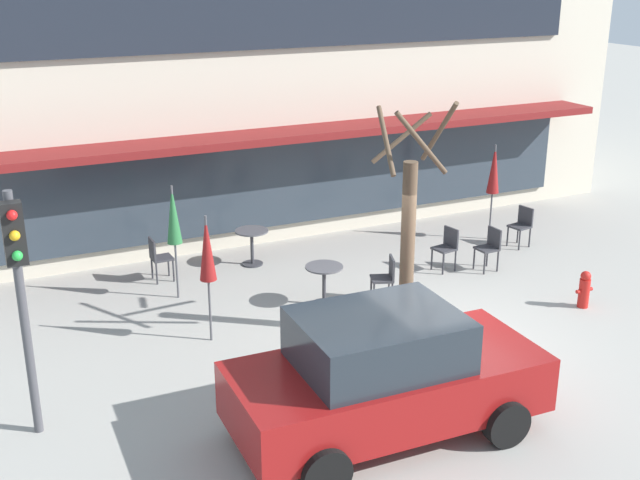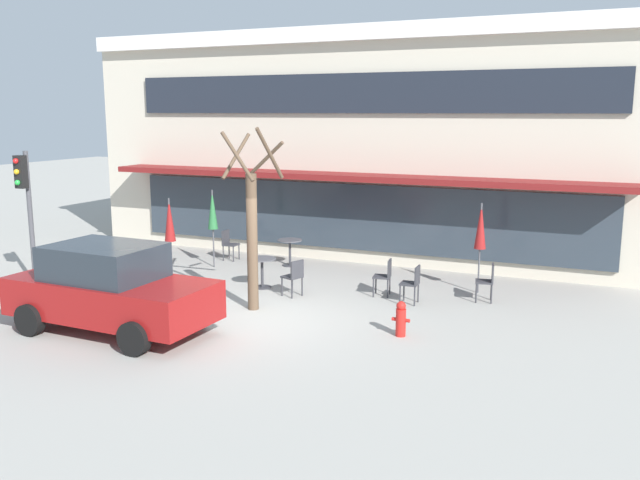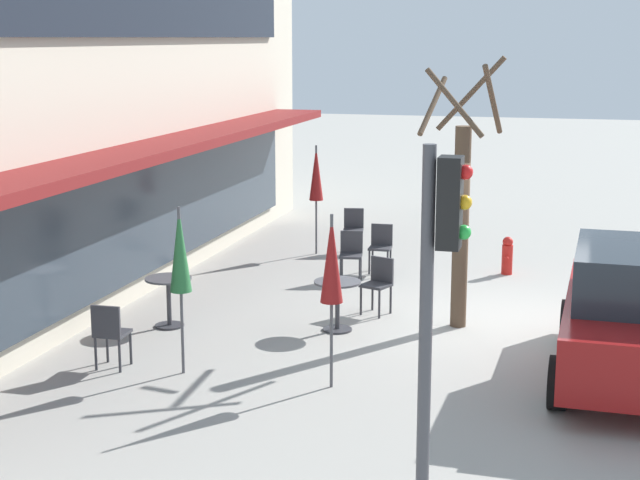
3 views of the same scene
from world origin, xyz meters
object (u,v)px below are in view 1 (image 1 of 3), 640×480
cafe_chair_2 (490,246)px  parked_sedan (385,375)px  cafe_table_near_wall (252,241)px  traffic_light_pole (19,277)px  cafe_chair_3 (447,246)px  patio_umbrella_green_folded (494,170)px  patio_umbrella_corner_open (173,216)px  cafe_chair_0 (158,256)px  fire_hydrant (584,289)px  cafe_chair_1 (522,223)px  cafe_table_streetside (324,279)px  street_tree (408,233)px  patio_umbrella_cream_folded (207,249)px  cafe_chair_4 (386,276)px

cafe_chair_2 → parked_sedan: 6.61m
cafe_table_near_wall → traffic_light_pole: size_ratio=0.22×
cafe_chair_3 → patio_umbrella_green_folded: bearing=31.0°
patio_umbrella_corner_open → parked_sedan: 5.86m
cafe_table_near_wall → patio_umbrella_green_folded: bearing=-8.2°
patio_umbrella_green_folded → cafe_chair_0: bearing=174.3°
fire_hydrant → cafe_table_near_wall: bearing=135.5°
cafe_chair_1 → cafe_table_streetside: bearing=-169.3°
cafe_chair_0 → fire_hydrant: cafe_chair_0 is taller
fire_hydrant → parked_sedan: bearing=-159.2°
patio_umbrella_green_folded → cafe_chair_0: size_ratio=2.47×
street_tree → traffic_light_pole: street_tree is taller
cafe_table_streetside → cafe_chair_0: size_ratio=0.85×
patio_umbrella_green_folded → cafe_chair_2: patio_umbrella_green_folded is taller
cafe_chair_1 → cafe_chair_3: same height
patio_umbrella_green_folded → patio_umbrella_cream_folded: 7.71m
cafe_chair_1 → traffic_light_pole: traffic_light_pole is taller
cafe_chair_4 → parked_sedan: bearing=-120.2°
cafe_chair_4 → traffic_light_pole: size_ratio=0.26×
patio_umbrella_cream_folded → parked_sedan: 3.96m
street_tree → parked_sedan: bearing=-126.5°
cafe_chair_2 → parked_sedan: size_ratio=0.21×
cafe_table_near_wall → traffic_light_pole: 7.04m
patio_umbrella_cream_folded → cafe_chair_2: patio_umbrella_cream_folded is taller
traffic_light_pole → cafe_chair_4: bearing=16.1°
cafe_chair_0 → cafe_chair_3: (5.51, -1.94, 0.00)m
patio_umbrella_green_folded → parked_sedan: size_ratio=0.52×
cafe_chair_1 → cafe_chair_3: size_ratio=1.00×
cafe_table_near_wall → street_tree: (1.18, -4.21, 1.30)m
cafe_chair_3 → patio_umbrella_corner_open: bearing=169.9°
street_tree → cafe_table_streetside: bearing=112.7°
cafe_chair_0 → cafe_chair_1: (7.84, -1.44, 0.00)m
patio_umbrella_green_folded → cafe_chair_2: size_ratio=2.47×
patio_umbrella_green_folded → cafe_chair_1: patio_umbrella_green_folded is taller
cafe_chair_0 → patio_umbrella_corner_open: bearing=-83.9°
cafe_chair_1 → parked_sedan: (-6.50, -5.22, 0.35)m
parked_sedan → street_tree: 3.24m
cafe_chair_2 → parked_sedan: bearing=-138.9°
patio_umbrella_corner_open → cafe_chair_2: patio_umbrella_corner_open is taller
cafe_chair_0 → cafe_chair_3: bearing=-19.4°
patio_umbrella_green_folded → patio_umbrella_corner_open: same height
cafe_chair_0 → traffic_light_pole: size_ratio=0.26×
cafe_table_near_wall → patio_umbrella_corner_open: patio_umbrella_corner_open is taller
cafe_table_near_wall → patio_umbrella_corner_open: 2.42m
parked_sedan → street_tree: street_tree is taller
patio_umbrella_cream_folded → parked_sedan: size_ratio=0.52×
cafe_chair_2 → fire_hydrant: bearing=-79.4°
cafe_table_streetside → parked_sedan: size_ratio=0.18×
patio_umbrella_cream_folded → cafe_chair_2: bearing=6.0°
cafe_table_near_wall → parked_sedan: bearing=-95.7°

